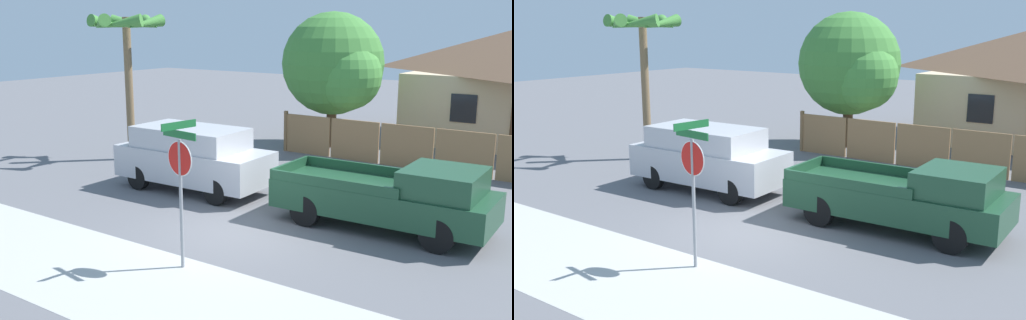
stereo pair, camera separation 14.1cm
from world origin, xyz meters
The scene contains 8 objects.
ground_plane centered at (0.00, 0.00, 0.00)m, with size 80.00×80.00×0.00m, color slate.
sidewalk_strip centered at (0.00, -3.60, 0.00)m, with size 36.00×3.20×0.01m.
wooden_fence centered at (2.84, 8.60, 0.74)m, with size 13.90×0.12×1.58m.
oak_tree centered at (-2.80, 10.25, 3.25)m, with size 4.25×4.05×5.37m.
palm_tree centered at (-7.91, 4.09, 4.47)m, with size 2.58×2.79×5.22m.
red_suv centered at (-3.26, 2.19, 1.02)m, with size 4.76×2.08×1.90m.
orange_pickup centered at (3.00, 2.19, 0.83)m, with size 5.30×2.13×1.67m.
stop_sign centered at (0.42, -2.42, 2.05)m, with size 0.96×0.86×3.02m.
Camera 2 is at (8.36, -10.88, 4.86)m, focal length 42.00 mm.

